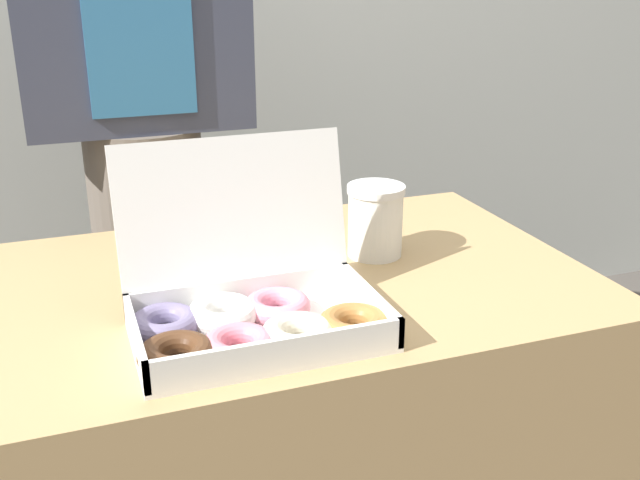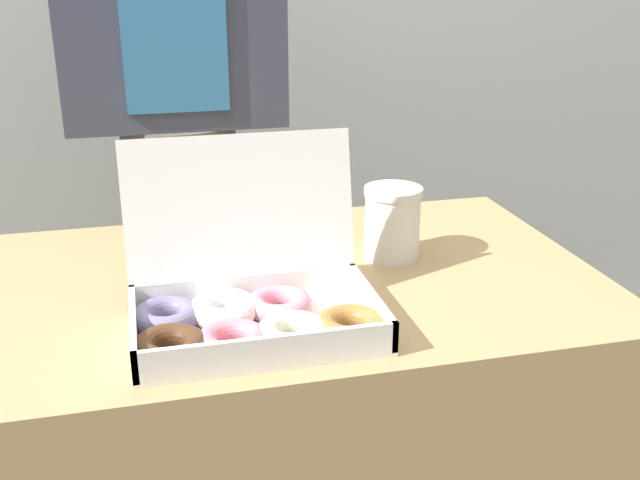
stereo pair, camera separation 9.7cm
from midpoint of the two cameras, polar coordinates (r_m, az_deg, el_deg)
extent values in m
cube|color=tan|center=(1.34, -6.06, -17.08)|extent=(1.01, 0.62, 0.71)
cube|color=white|center=(0.99, -7.44, -7.36)|extent=(0.32, 0.20, 0.01)
cube|color=white|center=(0.96, -16.70, -7.39)|extent=(0.01, 0.20, 0.04)
cube|color=white|center=(1.02, 1.14, -4.83)|extent=(0.01, 0.20, 0.04)
cube|color=white|center=(0.90, -6.14, -8.73)|extent=(0.32, 0.01, 0.04)
cube|color=white|center=(1.06, -8.65, -3.95)|extent=(0.32, 0.01, 0.04)
cube|color=white|center=(1.05, -9.29, 2.42)|extent=(0.32, 0.05, 0.19)
torus|color=#4C2D19|center=(0.93, -13.84, -8.59)|extent=(0.11, 0.11, 0.03)
torus|color=slate|center=(1.01, -14.46, -6.25)|extent=(0.12, 0.12, 0.03)
torus|color=pink|center=(0.94, -9.16, -8.00)|extent=(0.10, 0.10, 0.03)
torus|color=white|center=(1.02, -10.18, -5.60)|extent=(0.10, 0.10, 0.03)
torus|color=silver|center=(0.95, -4.62, -7.25)|extent=(0.13, 0.13, 0.03)
torus|color=pink|center=(1.03, -5.98, -5.10)|extent=(0.12, 0.12, 0.03)
torus|color=#A87038|center=(0.97, -0.24, -6.55)|extent=(0.13, 0.13, 0.03)
cylinder|color=white|center=(1.23, 2.00, 1.19)|extent=(0.09, 0.09, 0.11)
cylinder|color=white|center=(1.21, 2.03, 3.86)|extent=(0.10, 0.10, 0.01)
cylinder|color=#665B51|center=(1.77, -13.90, -5.13)|extent=(0.25, 0.25, 0.84)
cube|color=teal|center=(1.50, -15.55, 15.58)|extent=(0.20, 0.01, 0.34)
camera|label=1|loc=(0.05, -92.86, -1.09)|focal=42.00mm
camera|label=2|loc=(0.05, 87.14, 1.09)|focal=42.00mm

